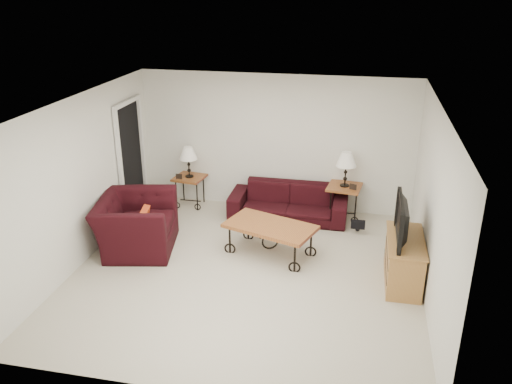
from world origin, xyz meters
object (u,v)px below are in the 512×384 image
backpack (358,219)px  television (407,220)px  tv_stand (404,261)px  armchair (136,224)px  lamp_right (346,169)px  side_table_left (190,191)px  lamp_left (189,162)px  coffee_table (270,240)px  sofa (288,202)px  side_table_right (343,202)px

backpack → television: bearing=-81.5°
tv_stand → television: 0.63m
backpack → armchair: bearing=-173.7°
lamp_right → tv_stand: (0.94, -2.00, -0.60)m
side_table_left → backpack: size_ratio=1.25×
lamp_left → television: (3.80, -2.00, 0.09)m
tv_stand → backpack: (-0.66, 1.50, -0.10)m
side_table_left → coffee_table: side_table_left is taller
lamp_right → backpack: (0.28, -0.50, -0.70)m
tv_stand → television: television is taller
lamp_right → tv_stand: size_ratio=0.55×
sofa → coffee_table: 1.41m
lamp_right → coffee_table: 2.02m
sofa → lamp_left: bearing=174.6°
sofa → television: bearing=-43.9°
side_table_left → side_table_right: bearing=0.0°
armchair → backpack: (3.45, 1.31, -0.19)m
side_table_right → armchair: armchair is taller
armchair → television: bearing=-103.9°
side_table_left → tv_stand: (3.82, -2.00, 0.05)m
lamp_left → television: television is taller
side_table_right → tv_stand: size_ratio=0.55×
tv_stand → sofa: bearing=136.4°
sofa → lamp_left: (-1.90, 0.18, 0.57)m
sofa → lamp_right: 1.17m
side_table_right → backpack: size_ratio=1.34×
side_table_left → television: size_ratio=0.58×
side_table_right → backpack: (0.28, -0.50, -0.08)m
sofa → armchair: 2.73m
side_table_right → tv_stand: 2.21m
side_table_right → lamp_right: bearing=0.0°
side_table_right → lamp_left: lamp_left is taller
armchair → backpack: 3.69m
tv_stand → backpack: bearing=113.7°
side_table_left → sofa: bearing=-5.4°
lamp_right → side_table_right: bearing=0.0°
lamp_right → television: bearing=-65.3°
sofa → side_table_left: size_ratio=3.60×
side_table_left → coffee_table: size_ratio=0.43×
side_table_left → tv_stand: bearing=-27.7°
tv_stand → backpack: tv_stand is taller
television → backpack: television is taller
armchair → tv_stand: armchair is taller
lamp_right → television: size_ratio=0.62×
lamp_right → tv_stand: lamp_right is taller
lamp_left → side_table_left: bearing=0.0°
tv_stand → television: (-0.02, 0.00, 0.63)m
side_table_left → lamp_right: 2.95m
backpack → coffee_table: bearing=-155.2°
lamp_left → armchair: 1.89m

